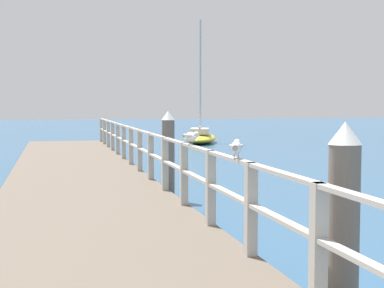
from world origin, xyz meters
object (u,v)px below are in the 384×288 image
at_px(boat_2, 200,137).
at_px(dock_piling_near, 343,233).
at_px(seagull_foreground, 236,147).
at_px(dock_piling_far, 168,155).
at_px(seagull_background, 191,136).

bearing_deg(boat_2, dock_piling_near, -85.24).
relative_size(dock_piling_near, boat_2, 0.29).
relative_size(dock_piling_near, seagull_foreground, 4.31).
height_order(dock_piling_far, seagull_foreground, dock_piling_far).
height_order(dock_piling_near, seagull_background, dock_piling_near).
distance_m(seagull_foreground, boat_2, 24.75).
bearing_deg(seagull_background, dock_piling_far, -111.67).
bearing_deg(seagull_foreground, dock_piling_far, 107.92).
xyz_separation_m(dock_piling_near, seagull_foreground, (-0.38, 1.89, 0.63)).
bearing_deg(seagull_foreground, dock_piling_near, -57.20).
relative_size(dock_piling_far, seagull_background, 4.21).
xyz_separation_m(seagull_background, boat_2, (5.77, 21.78, -1.28)).
relative_size(seagull_foreground, boat_2, 0.07).
distance_m(seagull_foreground, seagull_background, 2.26).
bearing_deg(boat_2, seagull_background, -88.33).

